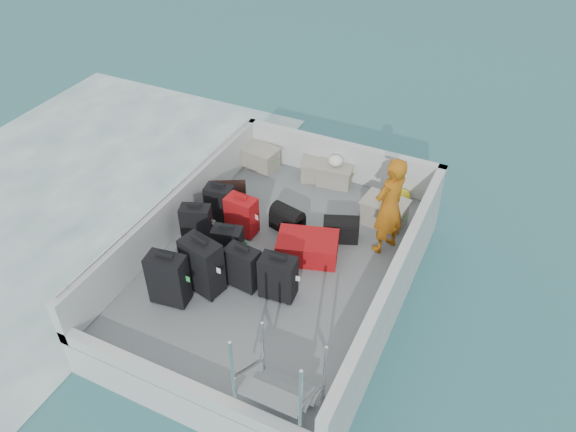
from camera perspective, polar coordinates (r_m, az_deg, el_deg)
name	(u,v)px	position (r m, az deg, el deg)	size (l,w,h in m)	color
ground	(278,291)	(8.65, -1.04, -7.63)	(160.00, 160.00, 0.00)	#1C5763
wake_foam	(42,208)	(11.14, -23.74, 0.74)	(10.00, 10.00, 0.00)	white
ferry_hull	(278,277)	(8.44, -1.06, -6.22)	(3.60, 5.00, 0.60)	silver
deck	(277,262)	(8.22, -1.08, -4.69)	(3.30, 4.70, 0.02)	slate
deck_fittings	(289,264)	(7.64, 0.14, -4.86)	(3.60, 5.00, 0.90)	#B8BDBD
suitcase_0	(168,280)	(7.56, -12.06, -6.34)	(0.50, 0.29, 0.78)	black
suitcase_1	(197,225)	(8.43, -9.25, -0.92)	(0.44, 0.25, 0.66)	black
suitcase_2	(220,204)	(8.83, -6.94, 1.25)	(0.43, 0.26, 0.62)	black
suitcase_3	(202,266)	(7.63, -8.70, -5.06)	(0.54, 0.32, 0.82)	black
suitcase_4	(228,246)	(8.04, -6.10, -3.06)	(0.42, 0.25, 0.63)	black
suitcase_5	(242,216)	(8.54, -4.73, 0.03)	(0.46, 0.28, 0.64)	#AF120D
suitcase_6	(278,278)	(7.50, -1.02, -6.29)	(0.48, 0.28, 0.66)	black
suitcase_7	(243,268)	(7.67, -4.62, -5.29)	(0.46, 0.26, 0.64)	black
suitcase_8	(307,247)	(8.19, 1.99, -3.20)	(0.57, 0.87, 0.34)	#AF120D
duffel_0	(228,194)	(9.27, -6.07, 2.19)	(0.57, 0.30, 0.32)	black
duffel_1	(287,221)	(8.68, -0.07, -0.46)	(0.51, 0.30, 0.32)	black
duffel_2	(341,230)	(8.53, 5.38, -1.45)	(0.53, 0.30, 0.32)	black
crate_0	(260,158)	(10.09, -2.82, 5.88)	(0.60, 0.41, 0.36)	gray
crate_1	(317,171)	(9.79, 3.00, 4.58)	(0.53, 0.37, 0.32)	gray
crate_2	(335,175)	(9.69, 4.77, 4.17)	(0.57, 0.39, 0.34)	gray
crate_3	(384,213)	(8.90, 9.73, 0.34)	(0.65, 0.45, 0.39)	gray
yellow_bag	(402,196)	(9.46, 11.52, 2.01)	(0.28, 0.26, 0.22)	yellow
white_bag	(336,162)	(9.54, 4.85, 5.47)	(0.24, 0.24, 0.18)	white
passenger	(389,206)	(8.07, 10.25, 1.00)	(0.58, 0.37, 1.56)	orange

